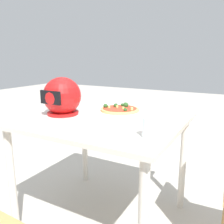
% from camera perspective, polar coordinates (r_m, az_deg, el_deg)
% --- Properties ---
extents(ground_plane, '(14.00, 14.00, 0.00)m').
position_cam_1_polar(ground_plane, '(1.97, -1.80, -23.77)').
color(ground_plane, '#B2ADA3').
extents(dining_table, '(1.04, 0.94, 0.78)m').
position_cam_1_polar(dining_table, '(1.65, -1.97, -4.41)').
color(dining_table, beige).
rests_on(dining_table, ground).
extents(pizza_plate, '(0.34, 0.34, 0.01)m').
position_cam_1_polar(pizza_plate, '(1.77, 1.83, 0.09)').
color(pizza_plate, white).
rests_on(pizza_plate, dining_table).
extents(pizza, '(0.28, 0.28, 0.05)m').
position_cam_1_polar(pizza, '(1.77, 1.82, 0.70)').
color(pizza, tan).
rests_on(pizza, pizza_plate).
extents(motorcycle_helmet, '(0.26, 0.26, 0.26)m').
position_cam_1_polar(motorcycle_helmet, '(1.72, -11.75, 3.54)').
color(motorcycle_helmet, '#B21414').
rests_on(motorcycle_helmet, dining_table).
extents(drinking_glass, '(0.07, 0.07, 0.10)m').
position_cam_1_polar(drinking_glass, '(1.23, 8.82, -3.71)').
color(drinking_glass, silver).
rests_on(drinking_glass, dining_table).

